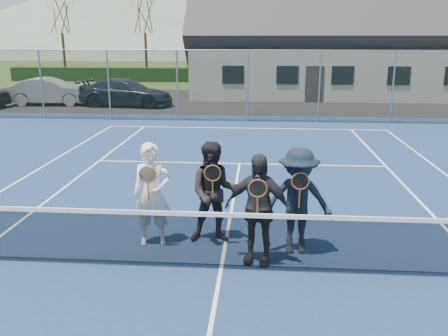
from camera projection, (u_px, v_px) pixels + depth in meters
The scene contains 19 objects.
ground at pixel (251, 102), 26.64m from camera, with size 220.00×220.00×0.00m, color #334A1A.
court_surface at pixel (221, 270), 7.43m from camera, with size 30.00×30.00×0.02m, color navy.
tarmac_carpark at pixel (180, 101), 26.94m from camera, with size 40.00×12.00×0.01m, color black.
hedge_row at pixel (254, 75), 38.02m from camera, with size 40.00×1.20×1.10m, color black.
hill_west at pixel (139, 9), 98.15m from camera, with size 110.00×110.00×18.00m, color slate.
car_b at pixel (50, 91), 25.27m from camera, with size 1.52×4.35×1.43m, color #9CA0A4.
car_c at pixel (126, 93), 24.82m from camera, with size 1.99×4.89×1.42m, color black.
court_markings at pixel (221, 269), 7.42m from camera, with size 11.03×23.83×0.01m.
tennis_net at pixel (221, 239), 7.28m from camera, with size 11.68×0.08×1.10m.
perimeter_fence at pixel (248, 86), 19.99m from camera, with size 30.07×0.07×3.02m.
clubhouse at pixel (318, 29), 29.12m from camera, with size 15.60×8.20×7.70m.
tree_a at pixel (60, 8), 38.78m from camera, with size 3.20×3.20×7.77m.
tree_b at pixel (144, 8), 38.25m from camera, with size 3.20×3.20×7.77m.
tree_c at pixel (281, 7), 37.43m from camera, with size 3.20×3.20×7.77m.
tree_d at pixel (411, 7), 36.69m from camera, with size 3.20×3.20×7.77m.
player_a at pixel (152, 194), 8.14m from camera, with size 0.74×0.58×1.80m.
player_b at pixel (214, 193), 8.23m from camera, with size 0.93×0.75×1.80m.
player_c at pixel (257, 209), 7.45m from camera, with size 1.13×0.66×1.80m.
player_d at pixel (298, 201), 7.80m from camera, with size 1.20×0.73×1.80m.
Camera 1 is at (0.57, -6.71, 3.53)m, focal length 38.00 mm.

